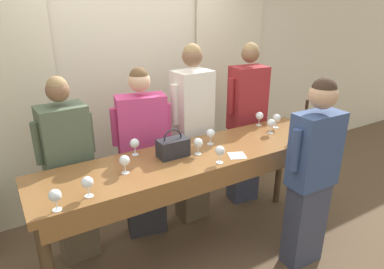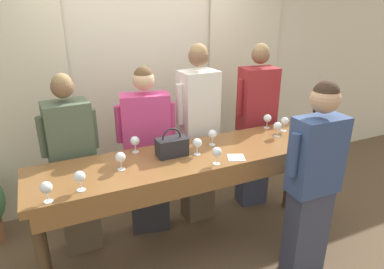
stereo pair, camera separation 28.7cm
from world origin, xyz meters
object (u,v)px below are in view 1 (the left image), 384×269
guest_striped_shirt (246,125)px  host_pouring (312,174)px  wine_glass_back_left (277,118)px  wine_glass_near_host (220,151)px  wine_glass_back_mid (271,124)px  wine_glass_back_right (87,183)px  guest_pink_top (143,155)px  wine_bottle (305,122)px  wine_glass_center_mid (211,134)px  wine_glass_front_mid (55,196)px  wine_glass_by_bottle (135,144)px  wine_glass_front_left (124,161)px  handbag (173,147)px  guest_olive_jacket (70,173)px  tasting_bar (197,166)px  wine_glass_center_left (198,143)px  wine_glass_front_right (259,116)px  wine_glass_center_right (296,131)px  guest_cream_sweater (192,135)px

guest_striped_shirt → host_pouring: (-0.21, -1.11, -0.05)m
wine_glass_back_left → wine_glass_near_host: size_ratio=1.00×
wine_glass_back_mid → wine_glass_back_right: same height
guest_pink_top → wine_bottle: bearing=-26.7°
wine_glass_center_mid → guest_pink_top: bearing=138.6°
wine_glass_center_mid → host_pouring: bearing=-51.6°
wine_glass_front_mid → wine_glass_by_bottle: 0.88m
wine_glass_by_bottle → wine_glass_front_left: bearing=-125.1°
handbag → guest_olive_jacket: (-0.75, 0.47, -0.25)m
wine_glass_front_mid → wine_glass_by_bottle: size_ratio=1.00×
tasting_bar → wine_glass_front_left: wine_glass_front_left is taller
wine_glass_front_left → wine_glass_center_left: same height
wine_glass_back_mid → host_pouring: size_ratio=0.08×
wine_glass_near_host → host_pouring: (0.70, -0.34, -0.23)m
wine_glass_center_left → guest_olive_jacket: bearing=150.0°
guest_olive_jacket → wine_glass_front_right: bearing=-8.1°
guest_olive_jacket → guest_striped_shirt: (1.92, 0.00, 0.08)m
handbag → wine_glass_center_mid: size_ratio=1.76×
wine_glass_front_right → guest_olive_jacket: 1.90m
wine_glass_by_bottle → guest_striped_shirt: 1.47m
wine_glass_front_left → wine_glass_front_right: bearing=10.5°
wine_glass_back_left → guest_striped_shirt: bearing=96.2°
wine_glass_front_left → wine_glass_center_right: 1.56m
wine_glass_back_left → wine_glass_back_mid: size_ratio=1.00×
wine_glass_center_left → guest_pink_top: bearing=116.1°
wine_glass_front_right → host_pouring: (-0.16, -0.85, -0.24)m
wine_bottle → wine_glass_back_right: (-2.07, -0.05, -0.03)m
host_pouring → wine_glass_near_host: bearing=154.0°
wine_glass_center_right → wine_glass_back_left: 0.38m
wine_glass_back_mid → wine_bottle: bearing=-38.3°
guest_cream_sweater → wine_glass_center_right: bearing=-50.9°
wine_glass_back_left → guest_olive_jacket: 2.02m
guest_striped_shirt → host_pouring: 1.13m
wine_bottle → wine_glass_center_right: size_ratio=2.41×
wine_glass_center_right → wine_glass_near_host: same height
tasting_bar → wine_glass_front_right: size_ratio=18.82×
wine_bottle → handbag: 1.32m
wine_glass_by_bottle → guest_olive_jacket: bearing=149.8°
wine_glass_by_bottle → wine_glass_back_right: bearing=-138.4°
wine_glass_near_host → guest_cream_sweater: 0.82m
wine_glass_front_mid → wine_glass_center_right: bearing=0.7°
wine_glass_center_mid → host_pouring: host_pouring is taller
tasting_bar → guest_cream_sweater: bearing=62.9°
wine_glass_front_left → guest_pink_top: bearing=55.7°
wine_glass_back_right → tasting_bar: bearing=11.3°
wine_glass_center_mid → guest_striped_shirt: guest_striped_shirt is taller
wine_glass_back_mid → guest_striped_shirt: size_ratio=0.08×
wine_glass_center_left → wine_glass_back_right: 0.98m
wine_glass_center_left → wine_glass_back_left: size_ratio=1.00×
wine_glass_center_left → wine_glass_back_mid: (0.86, 0.05, -0.00)m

